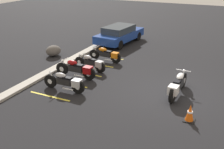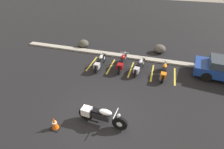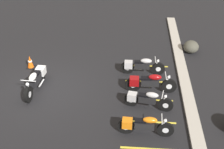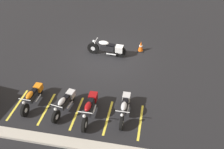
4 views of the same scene
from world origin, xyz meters
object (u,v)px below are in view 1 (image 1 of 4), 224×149
(motorcycle_white_featured, at_px, (178,85))
(traffic_cone, at_px, (190,113))
(parked_bike_2, at_px, (91,63))
(parked_bike_3, at_px, (106,55))
(landscape_rock_0, at_px, (53,51))
(car_blue, at_px, (120,34))
(parked_bike_0, at_px, (66,82))
(parked_bike_1, at_px, (77,69))

(motorcycle_white_featured, relative_size, traffic_cone, 3.57)
(parked_bike_2, height_order, traffic_cone, parked_bike_2)
(parked_bike_3, xyz_separation_m, landscape_rock_0, (-0.48, 3.48, -0.10))
(motorcycle_white_featured, relative_size, car_blue, 0.53)
(parked_bike_3, distance_m, landscape_rock_0, 3.51)
(parked_bike_0, xyz_separation_m, traffic_cone, (-0.16, -5.51, -0.13))
(parked_bike_0, distance_m, traffic_cone, 5.51)
(car_blue, relative_size, traffic_cone, 6.74)
(parked_bike_3, distance_m, car_blue, 4.07)
(parked_bike_0, distance_m, parked_bike_2, 2.70)
(parked_bike_0, height_order, parked_bike_2, parked_bike_0)
(motorcycle_white_featured, xyz_separation_m, parked_bike_3, (2.63, 4.74, -0.07))
(parked_bike_1, distance_m, parked_bike_2, 1.21)
(landscape_rock_0, bearing_deg, motorcycle_white_featured, -104.68)
(motorcycle_white_featured, relative_size, parked_bike_1, 1.05)
(parked_bike_0, height_order, parked_bike_1, parked_bike_1)
(parked_bike_0, bearing_deg, traffic_cone, 178.00)
(motorcycle_white_featured, distance_m, parked_bike_0, 4.95)
(parked_bike_1, xyz_separation_m, parked_bike_3, (2.80, -0.26, -0.04))
(parked_bike_0, xyz_separation_m, parked_bike_1, (1.50, 0.34, 0.03))
(motorcycle_white_featured, relative_size, parked_bike_0, 1.12)
(parked_bike_1, bearing_deg, parked_bike_3, -95.75)
(car_blue, height_order, landscape_rock_0, car_blue)
(parked_bike_0, xyz_separation_m, parked_bike_3, (4.30, 0.08, -0.01))
(motorcycle_white_featured, distance_m, parked_bike_3, 5.42)
(motorcycle_white_featured, xyz_separation_m, landscape_rock_0, (2.15, 8.21, -0.16))
(parked_bike_1, bearing_deg, motorcycle_white_featured, -178.43)
(parked_bike_0, bearing_deg, parked_bike_1, -77.45)
(motorcycle_white_featured, height_order, landscape_rock_0, motorcycle_white_featured)
(motorcycle_white_featured, distance_m, car_blue, 8.67)
(parked_bike_1, bearing_deg, traffic_cone, 163.74)
(parked_bike_3, bearing_deg, parked_bike_2, 87.51)
(landscape_rock_0, bearing_deg, car_blue, -30.13)
(car_blue, bearing_deg, parked_bike_3, -160.32)
(parked_bike_2, bearing_deg, parked_bike_3, -84.62)
(landscape_rock_0, xyz_separation_m, traffic_cone, (-3.99, -9.07, -0.02))
(car_blue, bearing_deg, traffic_cone, -135.49)
(parked_bike_3, height_order, car_blue, car_blue)
(parked_bike_1, distance_m, landscape_rock_0, 3.97)
(parked_bike_3, height_order, traffic_cone, parked_bike_3)
(parked_bike_3, bearing_deg, parked_bike_1, 86.80)
(parked_bike_3, bearing_deg, traffic_cone, 143.53)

